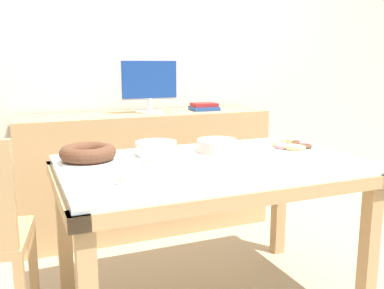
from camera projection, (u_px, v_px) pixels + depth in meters
The scene contains 12 objects.
wall_back at pixel (133, 52), 3.24m from camera, with size 8.00×0.10×2.60m, color silver.
dining_table at pixel (211, 180), 2.09m from camera, with size 1.46×0.89×0.76m.
sideboard at pixel (147, 172), 3.13m from camera, with size 1.79×0.44×0.87m.
computer_monitor at pixel (149, 86), 3.02m from camera, with size 0.42×0.20×0.38m.
book_stack at pixel (204, 107), 3.22m from camera, with size 0.21×0.19×0.06m.
cake_chocolate_round at pixel (217, 148), 2.20m from camera, with size 0.30×0.30×0.08m.
cake_golden_bundt at pixel (88, 154), 2.02m from camera, with size 0.26×0.26×0.08m.
pastry_platter at pixel (292, 147), 2.31m from camera, with size 0.31×0.31×0.04m.
plate_stack at pixel (156, 148), 2.19m from camera, with size 0.21×0.21×0.07m.
tealight_right_edge at pixel (147, 163), 1.98m from camera, with size 0.04×0.04×0.04m.
tealight_left_edge at pixel (120, 182), 1.66m from camera, with size 0.04×0.04×0.04m.
tealight_near_front at pixel (124, 153), 2.20m from camera, with size 0.04×0.04×0.04m.
Camera 1 is at (-0.86, -1.83, 1.23)m, focal length 40.00 mm.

